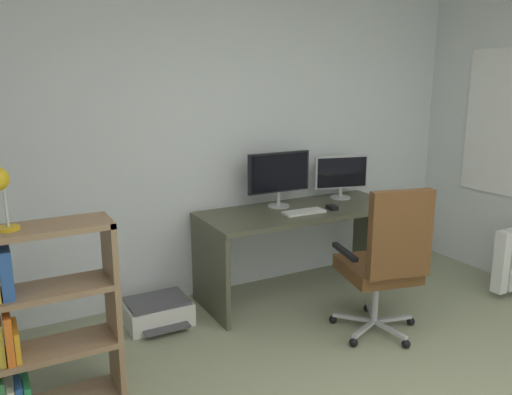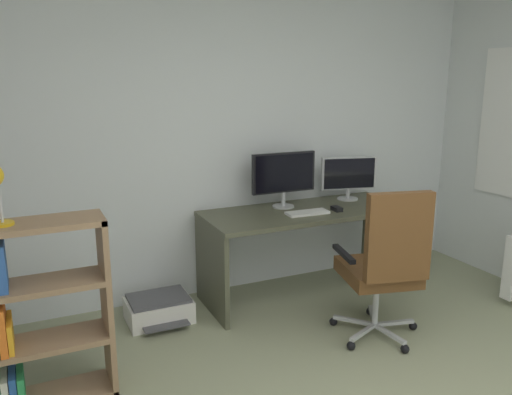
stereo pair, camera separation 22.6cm
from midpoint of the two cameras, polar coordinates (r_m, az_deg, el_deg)
wall_back at (r=4.26m, az=-2.67°, el=7.61°), size 4.76×0.10×2.75m
desk at (r=4.30m, az=7.02°, el=-3.66°), size 1.69×0.68×0.73m
monitor_main at (r=4.25m, az=4.59°, el=2.50°), size 0.56×0.18×0.45m
monitor_secondary at (r=4.60m, az=11.51°, el=2.42°), size 0.48×0.18×0.38m
keyboard at (r=4.12m, az=7.21°, el=-1.67°), size 0.34×0.14×0.02m
computer_mouse at (r=4.24m, az=10.35°, el=-1.23°), size 0.06×0.10×0.03m
office_chair at (r=3.63m, az=15.72°, el=-6.85°), size 0.63×0.64×1.10m
bookshelf at (r=3.10m, az=-22.71°, el=-12.38°), size 0.78×0.28×1.05m
printer at (r=4.03m, az=-8.98°, el=-11.97°), size 0.47×0.44×0.19m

